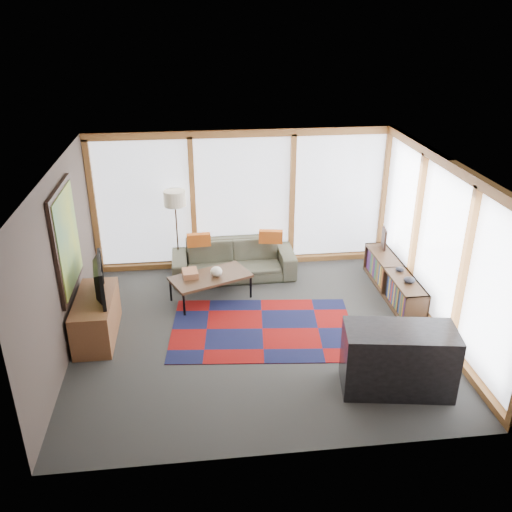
{
  "coord_description": "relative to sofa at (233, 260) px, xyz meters",
  "views": [
    {
      "loc": [
        -0.88,
        -6.99,
        4.55
      ],
      "look_at": [
        0.0,
        0.4,
        1.1
      ],
      "focal_mm": 38.0,
      "sensor_mm": 36.0,
      "label": 1
    }
  ],
  "objects": [
    {
      "name": "bowl_b",
      "position": [
        2.69,
        -1.21,
        0.24
      ],
      "size": [
        0.16,
        0.16,
        0.07
      ],
      "primitive_type": "ellipsoid",
      "rotation": [
        0.0,
        0.0,
        -0.1
      ],
      "color": "black",
      "rests_on": "bookshelf"
    },
    {
      "name": "bar_counter",
      "position": [
        1.83,
        -3.48,
        0.12
      ],
      "size": [
        1.48,
        0.86,
        0.88
      ],
      "primitive_type": "cube",
      "rotation": [
        0.0,
        0.0,
        -0.16
      ],
      "color": "black",
      "rests_on": "ground"
    },
    {
      "name": "floor_lamp",
      "position": [
        -1.0,
        0.3,
        0.47
      ],
      "size": [
        0.4,
        0.4,
        1.59
      ],
      "primitive_type": null,
      "color": "#322217",
      "rests_on": "ground"
    },
    {
      "name": "room_envelope",
      "position": [
        0.73,
        -1.39,
        1.22
      ],
      "size": [
        5.52,
        5.02,
        2.62
      ],
      "color": "#493B34",
      "rests_on": "ground"
    },
    {
      "name": "book_stack",
      "position": [
        -0.79,
        -0.79,
        0.16
      ],
      "size": [
        0.28,
        0.33,
        0.1
      ],
      "primitive_type": "cube",
      "rotation": [
        0.0,
        0.0,
        0.11
      ],
      "color": "#975B39",
      "rests_on": "coffee_table"
    },
    {
      "name": "ground",
      "position": [
        0.23,
        -1.95,
        -0.32
      ],
      "size": [
        5.5,
        5.5,
        0.0
      ],
      "primitive_type": "plane",
      "color": "#292927",
      "rests_on": "ground"
    },
    {
      "name": "shelf_picture",
      "position": [
        2.72,
        -0.26,
        0.39
      ],
      "size": [
        0.08,
        0.29,
        0.38
      ],
      "primitive_type": "cube",
      "rotation": [
        0.0,
        0.0,
        -0.16
      ],
      "color": "black",
      "rests_on": "bookshelf"
    },
    {
      "name": "coffee_table",
      "position": [
        -0.45,
        -0.83,
        -0.11
      ],
      "size": [
        1.46,
        1.11,
        0.43
      ],
      "primitive_type": null,
      "rotation": [
        0.0,
        0.0,
        0.4
      ],
      "color": "#2F2011",
      "rests_on": "ground"
    },
    {
      "name": "television",
      "position": [
        -2.15,
        -1.73,
        0.61
      ],
      "size": [
        0.29,
        0.98,
        0.56
      ],
      "primitive_type": "imported",
      "rotation": [
        0.0,
        0.0,
        1.74
      ],
      "color": "black",
      "rests_on": "tv_console"
    },
    {
      "name": "bowl_a",
      "position": [
        2.69,
        -1.62,
        0.25
      ],
      "size": [
        0.22,
        0.22,
        0.09
      ],
      "primitive_type": "ellipsoid",
      "rotation": [
        0.0,
        0.0,
        -0.2
      ],
      "color": "black",
      "rests_on": "bookshelf"
    },
    {
      "name": "pillow_right",
      "position": [
        0.68,
        -0.04,
        0.44
      ],
      "size": [
        0.45,
        0.21,
        0.24
      ],
      "primitive_type": "cube",
      "rotation": [
        0.0,
        0.0,
        -0.18
      ],
      "color": "#B34F17",
      "rests_on": "sofa"
    },
    {
      "name": "sofa",
      "position": [
        0.0,
        0.0,
        0.0
      ],
      "size": [
        2.23,
        0.9,
        0.65
      ],
      "primitive_type": "imported",
      "rotation": [
        0.0,
        0.0,
        0.01
      ],
      "color": "#383B2D",
      "rests_on": "ground"
    },
    {
      "name": "tv_console",
      "position": [
        -2.19,
        -1.77,
        0.0
      ],
      "size": [
        0.55,
        1.31,
        0.66
      ],
      "primitive_type": "cube",
      "color": "brown",
      "rests_on": "ground"
    },
    {
      "name": "rug",
      "position": [
        0.29,
        -1.88,
        -0.32
      ],
      "size": [
        2.96,
        2.07,
        0.01
      ],
      "primitive_type": "cube",
      "rotation": [
        0.0,
        0.0,
        -0.1
      ],
      "color": "maroon",
      "rests_on": "ground"
    },
    {
      "name": "pillow_left",
      "position": [
        -0.61,
        -0.03,
        0.44
      ],
      "size": [
        0.43,
        0.16,
        0.23
      ],
      "primitive_type": "cube",
      "rotation": [
        0.0,
        0.0,
        0.07
      ],
      "color": "#B34F17",
      "rests_on": "sofa"
    },
    {
      "name": "vase",
      "position": [
        -0.35,
        -0.84,
        0.2
      ],
      "size": [
        0.24,
        0.24,
        0.17
      ],
      "primitive_type": "ellipsoid",
      "rotation": [
        0.0,
        0.0,
        0.22
      ],
      "color": "beige",
      "rests_on": "coffee_table"
    },
    {
      "name": "bookshelf",
      "position": [
        2.66,
        -1.05,
        -0.06
      ],
      "size": [
        0.38,
        2.11,
        0.53
      ],
      "primitive_type": null,
      "color": "#2F2011",
      "rests_on": "ground"
    }
  ]
}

